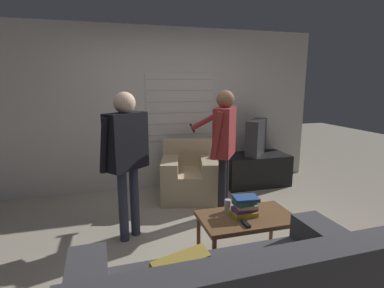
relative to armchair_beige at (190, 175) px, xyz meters
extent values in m
plane|color=#B2A893|center=(-0.26, -1.42, -0.33)|extent=(16.00, 16.00, 0.00)
cube|color=silver|center=(-0.26, 0.61, 0.95)|extent=(5.20, 0.06, 2.55)
cube|color=silver|center=(0.01, 0.57, 0.98)|extent=(1.13, 0.02, 1.06)
cube|color=#A4A099|center=(0.01, 0.56, 0.54)|extent=(1.11, 0.00, 0.01)
cube|color=#A4A099|center=(0.01, 0.56, 0.71)|extent=(1.11, 0.00, 0.01)
cube|color=#A4A099|center=(0.01, 0.56, 0.89)|extent=(1.11, 0.00, 0.01)
cube|color=#A4A099|center=(0.01, 0.56, 1.07)|extent=(1.11, 0.00, 0.01)
cube|color=#A4A099|center=(0.01, 0.56, 1.25)|extent=(1.11, 0.00, 0.01)
cube|color=#A4A099|center=(0.01, 0.56, 1.42)|extent=(1.11, 0.00, 0.01)
cube|color=#424247|center=(0.38, -2.62, 0.21)|extent=(0.26, 0.88, 0.20)
cube|color=#B29338|center=(-0.81, -2.60, 0.21)|extent=(0.41, 0.32, 0.37)
cube|color=#C6B289|center=(-0.01, -0.05, -0.12)|extent=(1.00, 1.01, 0.42)
cube|color=#C6B289|center=(0.07, 0.26, 0.30)|extent=(0.84, 0.40, 0.41)
cube|color=#C6B289|center=(0.26, -0.12, 0.19)|extent=(0.44, 0.87, 0.19)
cube|color=#C6B289|center=(-0.29, 0.03, 0.19)|extent=(0.44, 0.87, 0.19)
cube|color=brown|center=(0.08, -1.76, 0.10)|extent=(0.91, 0.53, 0.04)
cylinder|color=brown|center=(-0.33, -1.53, -0.12)|extent=(0.04, 0.04, 0.41)
cylinder|color=brown|center=(0.49, -1.53, -0.12)|extent=(0.04, 0.04, 0.41)
cylinder|color=brown|center=(-0.33, -1.98, -0.12)|extent=(0.04, 0.04, 0.41)
cylinder|color=brown|center=(0.49, -1.98, -0.12)|extent=(0.04, 0.04, 0.41)
cube|color=black|center=(1.21, 0.22, -0.07)|extent=(1.09, 0.58, 0.52)
cube|color=#2D2D33|center=(1.21, 0.22, 0.48)|extent=(0.56, 0.60, 0.58)
cube|color=navy|center=(1.13, 0.29, 0.48)|extent=(0.36, 0.40, 0.48)
cylinder|color=#33384C|center=(-1.04, -1.06, 0.07)|extent=(0.10, 0.10, 0.80)
cylinder|color=#33384C|center=(-0.91, -0.97, 0.07)|extent=(0.10, 0.10, 0.80)
cube|color=black|center=(-0.97, -1.01, 0.77)|extent=(0.48, 0.44, 0.60)
sphere|color=beige|center=(-0.97, -1.01, 1.17)|extent=(0.23, 0.23, 0.23)
cylinder|color=black|center=(-1.20, -1.13, 0.76)|extent=(0.15, 0.17, 0.57)
cylinder|color=black|center=(-0.93, -0.65, 0.93)|extent=(0.39, 0.48, 0.28)
cube|color=black|center=(-1.09, -0.45, 0.82)|extent=(0.08, 0.08, 0.13)
cylinder|color=black|center=(0.19, -0.84, 0.07)|extent=(0.10, 0.10, 0.80)
cylinder|color=black|center=(0.28, -0.71, 0.07)|extent=(0.10, 0.10, 0.80)
cube|color=maroon|center=(0.23, -0.77, 0.77)|extent=(0.42, 0.49, 0.60)
sphere|color=#846042|center=(0.23, -0.77, 1.17)|extent=(0.22, 0.22, 0.22)
cylinder|color=maroon|center=(0.06, -0.95, 0.76)|extent=(0.17, 0.15, 0.58)
cylinder|color=maroon|center=(0.17, -0.43, 0.90)|extent=(0.48, 0.36, 0.34)
cube|color=black|center=(-0.04, -0.29, 0.76)|extent=(0.09, 0.08, 0.13)
cube|color=gold|center=(0.05, -1.73, 0.14)|extent=(0.24, 0.18, 0.04)
cube|color=#75387F|center=(0.06, -1.73, 0.19)|extent=(0.24, 0.15, 0.04)
cube|color=beige|center=(0.07, -1.73, 0.22)|extent=(0.20, 0.18, 0.03)
cube|color=#33754C|center=(0.06, -1.74, 0.26)|extent=(0.22, 0.17, 0.04)
cube|color=#284C89|center=(0.07, -1.74, 0.29)|extent=(0.25, 0.20, 0.03)
cylinder|color=silver|center=(-0.06, -1.61, 0.18)|extent=(0.07, 0.07, 0.12)
cylinder|color=silver|center=(-0.06, -1.61, 0.25)|extent=(0.06, 0.06, 0.00)
cube|color=black|center=(-0.02, -1.92, 0.13)|extent=(0.04, 0.13, 0.02)
camera|label=1|loc=(-1.16, -4.16, 1.37)|focal=28.00mm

